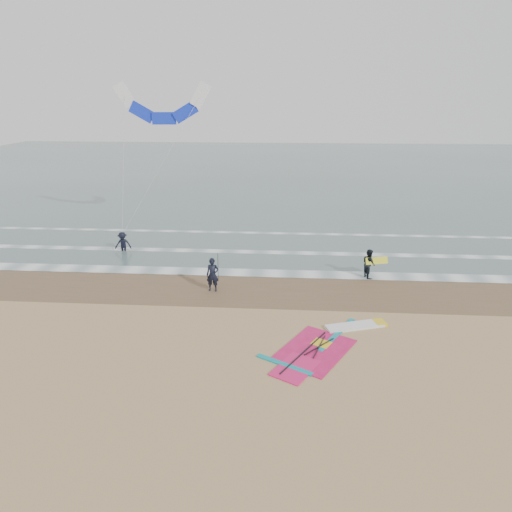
# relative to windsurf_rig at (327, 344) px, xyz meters

# --- Properties ---
(ground) EXTENTS (120.00, 120.00, 0.00)m
(ground) POSITION_rel_windsurf_rig_xyz_m (-2.46, -0.34, -0.04)
(ground) COLOR tan
(ground) RESTS_ON ground
(sea_water) EXTENTS (120.00, 80.00, 0.02)m
(sea_water) POSITION_rel_windsurf_rig_xyz_m (-2.46, 47.66, -0.02)
(sea_water) COLOR #47605E
(sea_water) RESTS_ON ground
(wet_sand_band) EXTENTS (120.00, 5.00, 0.01)m
(wet_sand_band) POSITION_rel_windsurf_rig_xyz_m (-2.46, 5.66, -0.03)
(wet_sand_band) COLOR brown
(wet_sand_band) RESTS_ON ground
(foam_waterline) EXTENTS (120.00, 9.15, 0.02)m
(foam_waterline) POSITION_rel_windsurf_rig_xyz_m (-2.46, 10.11, -0.01)
(foam_waterline) COLOR white
(foam_waterline) RESTS_ON ground
(windsurf_rig) EXTENTS (5.72, 5.42, 0.14)m
(windsurf_rig) POSITION_rel_windsurf_rig_xyz_m (0.00, 0.00, 0.00)
(windsurf_rig) COLOR white
(windsurf_rig) RESTS_ON ground
(person_standing) EXTENTS (0.66, 0.44, 1.82)m
(person_standing) POSITION_rel_windsurf_rig_xyz_m (-5.63, 5.19, 0.87)
(person_standing) COLOR black
(person_standing) RESTS_ON ground
(person_walking) EXTENTS (0.87, 0.98, 1.69)m
(person_walking) POSITION_rel_windsurf_rig_xyz_m (2.89, 7.67, 0.81)
(person_walking) COLOR black
(person_walking) RESTS_ON ground
(person_wading) EXTENTS (1.14, 0.72, 1.68)m
(person_wading) POSITION_rel_windsurf_rig_xyz_m (-12.63, 11.25, 0.81)
(person_wading) COLOR black
(person_wading) RESTS_ON ground
(held_pole) EXTENTS (0.17, 0.86, 1.82)m
(held_pole) POSITION_rel_windsurf_rig_xyz_m (-5.33, 5.19, 1.30)
(held_pole) COLOR black
(held_pole) RESTS_ON ground
(carried_kiteboard) EXTENTS (1.30, 0.51, 0.39)m
(carried_kiteboard) POSITION_rel_windsurf_rig_xyz_m (3.29, 7.57, 1.03)
(carried_kiteboard) COLOR yellow
(carried_kiteboard) RESTS_ON ground
(surf_kite) EXTENTS (6.85, 4.54, 9.70)m
(surf_kite) POSITION_rel_windsurf_rig_xyz_m (-10.50, 15.64, 9.05)
(surf_kite) COLOR white
(surf_kite) RESTS_ON ground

